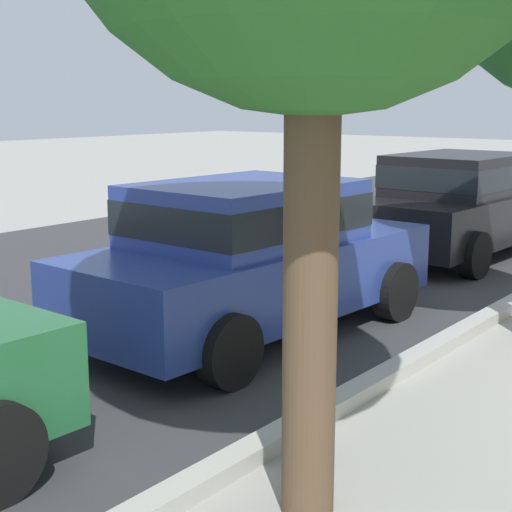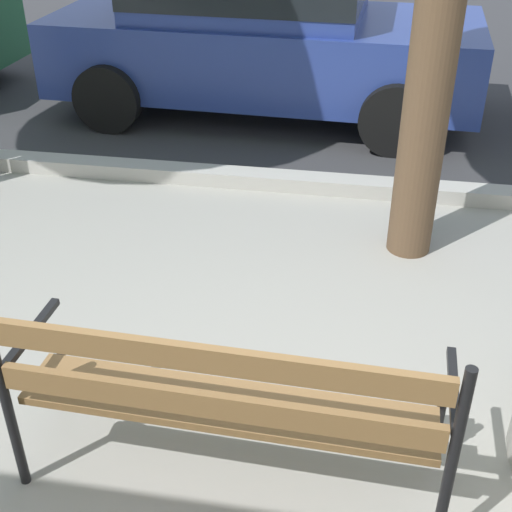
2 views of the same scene
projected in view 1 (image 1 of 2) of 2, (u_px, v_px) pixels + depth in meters
name	position (u px, v px, depth m)	size (l,w,h in m)	color
street_surface	(128.00, 279.00, 10.36)	(60.00, 9.00, 0.01)	#38383A
curb_stone	(452.00, 338.00, 7.58)	(60.00, 0.20, 0.12)	#B2AFA8
parked_car_blue	(252.00, 253.00, 7.77)	(4.17, 2.06, 1.56)	navy
parked_car_black	(460.00, 202.00, 11.73)	(4.17, 2.06, 1.56)	black
lamp_post	(326.00, 65.00, 4.64)	(0.32, 0.32, 3.90)	black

